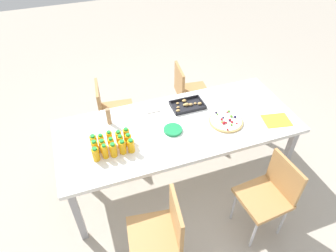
# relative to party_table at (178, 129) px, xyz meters

# --- Properties ---
(ground_plane) EXTENTS (12.00, 12.00, 0.00)m
(ground_plane) POSITION_rel_party_table_xyz_m (0.00, 0.00, -0.70)
(ground_plane) COLOR #B2A899
(party_table) EXTENTS (2.35, 0.97, 0.76)m
(party_table) POSITION_rel_party_table_xyz_m (0.00, 0.00, 0.00)
(party_table) COLOR white
(party_table) RESTS_ON ground_plane
(chair_far_right) EXTENTS (0.44, 0.44, 0.83)m
(chair_far_right) POSITION_rel_party_table_xyz_m (0.47, 0.86, -0.20)
(chair_far_right) COLOR #B7844C
(chair_far_right) RESTS_ON ground_plane
(chair_near_right) EXTENTS (0.43, 0.43, 0.83)m
(chair_near_right) POSITION_rel_party_table_xyz_m (0.55, -0.84, -0.20)
(chair_near_right) COLOR #B7844C
(chair_near_right) RESTS_ON ground_plane
(chair_near_left) EXTENTS (0.45, 0.45, 0.83)m
(chair_near_left) POSITION_rel_party_table_xyz_m (-0.47, -0.87, -0.20)
(chair_near_left) COLOR #B7844C
(chair_near_left) RESTS_ON ground_plane
(chair_far_left) EXTENTS (0.44, 0.44, 0.83)m
(chair_far_left) POSITION_rel_party_table_xyz_m (-0.54, 0.80, -0.20)
(chair_far_left) COLOR #B7844C
(chair_far_left) RESTS_ON ground_plane
(juice_bottle_0) EXTENTS (0.06, 0.06, 0.14)m
(juice_bottle_0) POSITION_rel_party_table_xyz_m (-0.83, -0.19, 0.13)
(juice_bottle_0) COLOR #F9AD14
(juice_bottle_0) RESTS_ON party_table
(juice_bottle_1) EXTENTS (0.05, 0.05, 0.15)m
(juice_bottle_1) POSITION_rel_party_table_xyz_m (-0.75, -0.18, 0.13)
(juice_bottle_1) COLOR #FAAE14
(juice_bottle_1) RESTS_ON party_table
(juice_bottle_2) EXTENTS (0.06, 0.06, 0.15)m
(juice_bottle_2) POSITION_rel_party_table_xyz_m (-0.68, -0.19, 0.13)
(juice_bottle_2) COLOR #F9AD14
(juice_bottle_2) RESTS_ON party_table
(juice_bottle_3) EXTENTS (0.06, 0.06, 0.14)m
(juice_bottle_3) POSITION_rel_party_table_xyz_m (-0.59, -0.18, 0.13)
(juice_bottle_3) COLOR #FAAE14
(juice_bottle_3) RESTS_ON party_table
(juice_bottle_4) EXTENTS (0.06, 0.06, 0.14)m
(juice_bottle_4) POSITION_rel_party_table_xyz_m (-0.52, -0.19, 0.13)
(juice_bottle_4) COLOR #FAAB14
(juice_bottle_4) RESTS_ON party_table
(juice_bottle_5) EXTENTS (0.06, 0.06, 0.15)m
(juice_bottle_5) POSITION_rel_party_table_xyz_m (-0.82, -0.11, 0.13)
(juice_bottle_5) COLOR #F9AD14
(juice_bottle_5) RESTS_ON party_table
(juice_bottle_6) EXTENTS (0.06, 0.06, 0.14)m
(juice_bottle_6) POSITION_rel_party_table_xyz_m (-0.75, -0.10, 0.12)
(juice_bottle_6) COLOR #FAAE14
(juice_bottle_6) RESTS_ON party_table
(juice_bottle_7) EXTENTS (0.05, 0.05, 0.15)m
(juice_bottle_7) POSITION_rel_party_table_xyz_m (-0.68, -0.11, 0.13)
(juice_bottle_7) COLOR #F9AC14
(juice_bottle_7) RESTS_ON party_table
(juice_bottle_8) EXTENTS (0.05, 0.05, 0.15)m
(juice_bottle_8) POSITION_rel_party_table_xyz_m (-0.59, -0.11, 0.13)
(juice_bottle_8) COLOR #F9AD14
(juice_bottle_8) RESTS_ON party_table
(juice_bottle_9) EXTENTS (0.06, 0.06, 0.13)m
(juice_bottle_9) POSITION_rel_party_table_xyz_m (-0.52, -0.10, 0.12)
(juice_bottle_9) COLOR #F9AC14
(juice_bottle_9) RESTS_ON party_table
(juice_bottle_10) EXTENTS (0.06, 0.06, 0.15)m
(juice_bottle_10) POSITION_rel_party_table_xyz_m (-0.82, -0.03, 0.13)
(juice_bottle_10) COLOR #F9AE14
(juice_bottle_10) RESTS_ON party_table
(juice_bottle_11) EXTENTS (0.05, 0.05, 0.14)m
(juice_bottle_11) POSITION_rel_party_table_xyz_m (-0.75, -0.03, 0.12)
(juice_bottle_11) COLOR #F9AE14
(juice_bottle_11) RESTS_ON party_table
(juice_bottle_12) EXTENTS (0.05, 0.05, 0.15)m
(juice_bottle_12) POSITION_rel_party_table_xyz_m (-0.68, -0.03, 0.13)
(juice_bottle_12) COLOR #F9AC14
(juice_bottle_12) RESTS_ON party_table
(juice_bottle_13) EXTENTS (0.06, 0.06, 0.13)m
(juice_bottle_13) POSITION_rel_party_table_xyz_m (-0.60, -0.04, 0.12)
(juice_bottle_13) COLOR #FAAE14
(juice_bottle_13) RESTS_ON party_table
(juice_bottle_14) EXTENTS (0.06, 0.06, 0.14)m
(juice_bottle_14) POSITION_rel_party_table_xyz_m (-0.52, -0.04, 0.13)
(juice_bottle_14) COLOR #F9AD14
(juice_bottle_14) RESTS_ON party_table
(fruit_pizza) EXTENTS (0.33, 0.33, 0.05)m
(fruit_pizza) POSITION_rel_party_table_xyz_m (0.46, -0.11, 0.07)
(fruit_pizza) COLOR tan
(fruit_pizza) RESTS_ON party_table
(snack_tray) EXTENTS (0.34, 0.22, 0.04)m
(snack_tray) POSITION_rel_party_table_xyz_m (0.19, 0.25, 0.07)
(snack_tray) COLOR black
(snack_tray) RESTS_ON party_table
(plate_stack) EXTENTS (0.18, 0.18, 0.02)m
(plate_stack) POSITION_rel_party_table_xyz_m (-0.08, -0.06, 0.07)
(plate_stack) COLOR #1E8C4C
(plate_stack) RESTS_ON party_table
(napkin_stack) EXTENTS (0.15, 0.15, 0.01)m
(napkin_stack) POSITION_rel_party_table_xyz_m (-0.17, 0.34, 0.06)
(napkin_stack) COLOR white
(napkin_stack) RESTS_ON party_table
(cardboard_tube) EXTENTS (0.04, 0.04, 0.17)m
(cardboard_tube) POSITION_rel_party_table_xyz_m (-0.63, 0.25, 0.15)
(cardboard_tube) COLOR #9E7A56
(cardboard_tube) RESTS_ON party_table
(paper_folder) EXTENTS (0.29, 0.25, 0.01)m
(paper_folder) POSITION_rel_party_table_xyz_m (0.94, -0.26, 0.06)
(paper_folder) COLOR yellow
(paper_folder) RESTS_ON party_table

